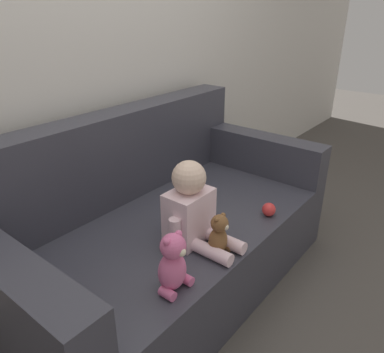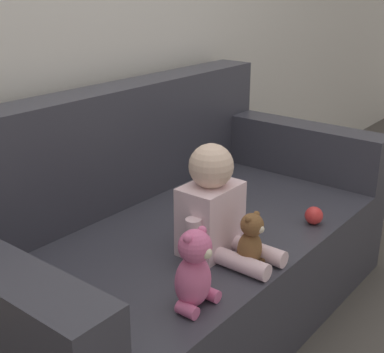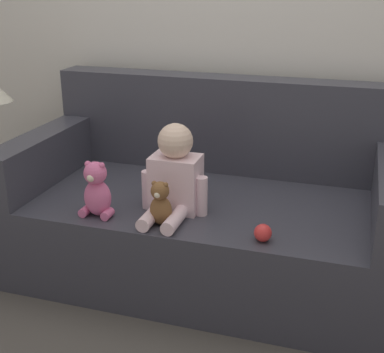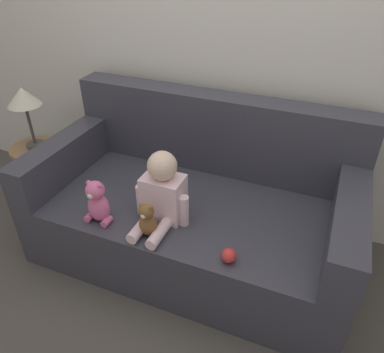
% 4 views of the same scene
% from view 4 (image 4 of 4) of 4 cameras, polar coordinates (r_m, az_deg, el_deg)
% --- Properties ---
extents(ground_plane, '(12.00, 12.00, 0.00)m').
position_cam_4_polar(ground_plane, '(2.46, -0.03, -11.22)').
color(ground_plane, '#4C4742').
extents(wall_back, '(8.00, 0.05, 2.60)m').
position_cam_4_polar(wall_back, '(2.33, 5.75, 22.56)').
color(wall_back, silver).
rests_on(wall_back, ground_plane).
extents(couch, '(1.85, 0.96, 0.92)m').
position_cam_4_polar(couch, '(2.30, 0.61, -4.61)').
color(couch, '#383842').
rests_on(couch, ground_plane).
extents(person_baby, '(0.31, 0.35, 0.40)m').
position_cam_4_polar(person_baby, '(1.97, -4.61, -2.53)').
color(person_baby, silver).
rests_on(person_baby, couch).
extents(teddy_bear_brown, '(0.12, 0.09, 0.20)m').
position_cam_4_polar(teddy_bear_brown, '(1.91, -6.81, -6.75)').
color(teddy_bear_brown, brown).
rests_on(teddy_bear_brown, couch).
extents(plush_toy_side, '(0.15, 0.11, 0.25)m').
position_cam_4_polar(plush_toy_side, '(2.03, -14.19, -3.88)').
color(plush_toy_side, '#DB6699').
rests_on(plush_toy_side, couch).
extents(toy_ball, '(0.07, 0.07, 0.07)m').
position_cam_4_polar(toy_ball, '(1.81, 5.66, -11.88)').
color(toy_ball, red).
rests_on(toy_ball, couch).
extents(side_table, '(0.36, 0.36, 0.89)m').
position_cam_4_polar(side_table, '(2.78, -23.54, 7.68)').
color(side_table, '#93704C').
rests_on(side_table, ground_plane).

